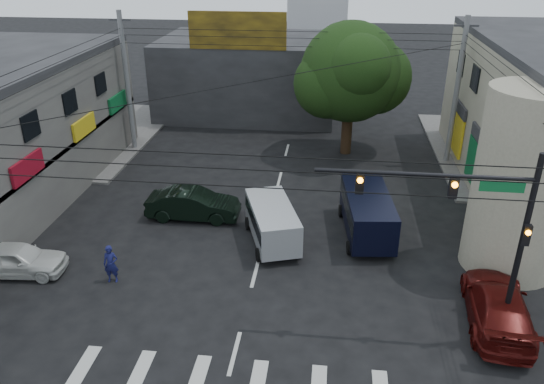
% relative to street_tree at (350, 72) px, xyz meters
% --- Properties ---
extents(ground, '(160.00, 160.00, 0.00)m').
position_rel_street_tree_xyz_m(ground, '(-4.00, -17.00, -5.47)').
color(ground, black).
rests_on(ground, ground).
extents(sidewalk_far_left, '(16.00, 16.00, 0.15)m').
position_rel_street_tree_xyz_m(sidewalk_far_left, '(-22.00, 1.00, -5.40)').
color(sidewalk_far_left, '#514F4C').
rests_on(sidewalk_far_left, ground).
extents(corner_column, '(4.00, 4.00, 8.00)m').
position_rel_street_tree_xyz_m(corner_column, '(7.00, -13.00, -1.47)').
color(corner_column, gray).
rests_on(corner_column, ground).
extents(building_far, '(14.00, 10.00, 6.00)m').
position_rel_street_tree_xyz_m(building_far, '(-8.00, 9.00, -2.47)').
color(building_far, '#232326').
rests_on(building_far, ground).
extents(billboard, '(7.00, 0.30, 2.60)m').
position_rel_street_tree_xyz_m(billboard, '(-8.00, 4.10, 1.83)').
color(billboard, olive).
rests_on(billboard, building_far).
extents(street_tree, '(6.40, 6.40, 8.70)m').
position_rel_street_tree_xyz_m(street_tree, '(0.00, 0.00, 0.00)').
color(street_tree, black).
rests_on(street_tree, ground).
extents(traffic_gantry, '(7.10, 0.35, 7.20)m').
position_rel_street_tree_xyz_m(traffic_gantry, '(3.82, -18.00, -0.64)').
color(traffic_gantry, black).
rests_on(traffic_gantry, ground).
extents(utility_pole_far_left, '(0.32, 0.32, 9.20)m').
position_rel_street_tree_xyz_m(utility_pole_far_left, '(-14.50, -1.00, -0.87)').
color(utility_pole_far_left, '#59595B').
rests_on(utility_pole_far_left, ground).
extents(utility_pole_far_right, '(0.32, 0.32, 9.20)m').
position_rel_street_tree_xyz_m(utility_pole_far_right, '(6.50, -1.00, -0.87)').
color(utility_pole_far_right, '#59595B').
rests_on(utility_pole_far_right, ground).
extents(dark_sedan, '(1.78, 4.81, 1.57)m').
position_rel_street_tree_xyz_m(dark_sedan, '(-7.92, -10.34, -4.69)').
color(dark_sedan, black).
rests_on(dark_sedan, ground).
extents(white_compact, '(2.40, 4.44, 1.41)m').
position_rel_street_tree_xyz_m(white_compact, '(-14.20, -16.20, -4.77)').
color(white_compact, silver).
rests_on(white_compact, ground).
extents(maroon_sedan, '(3.20, 5.78, 1.56)m').
position_rel_street_tree_xyz_m(maroon_sedan, '(5.49, -17.19, -4.69)').
color(maroon_sedan, '#430B09').
rests_on(maroon_sedan, ground).
extents(silver_minivan, '(5.53, 4.50, 1.90)m').
position_rel_street_tree_xyz_m(silver_minivan, '(-3.57, -12.32, -4.52)').
color(silver_minivan, '#A6A9AE').
rests_on(silver_minivan, ground).
extents(navy_van, '(5.78, 3.13, 2.15)m').
position_rel_street_tree_xyz_m(navy_van, '(0.90, -10.99, -4.40)').
color(navy_van, black).
rests_on(navy_van, ground).
extents(traffic_officer, '(0.71, 0.54, 1.70)m').
position_rel_street_tree_xyz_m(traffic_officer, '(-9.92, -16.30, -4.62)').
color(traffic_officer, '#141648').
rests_on(traffic_officer, ground).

